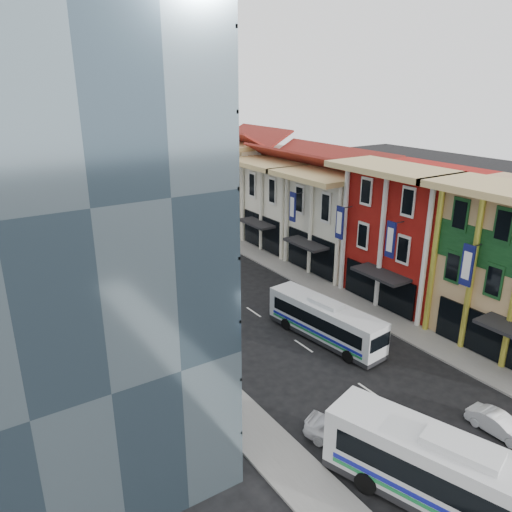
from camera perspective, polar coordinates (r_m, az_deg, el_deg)
ground at (r=30.74m, az=24.36°, el=-21.10°), size 200.00×200.00×0.00m
sidewalk_right at (r=48.44m, az=8.22°, el=-3.86°), size 3.00×90.00×0.15m
sidewalk_left at (r=40.26m, az=-10.62°, el=-9.12°), size 3.00×90.00×0.15m
shophouse_red at (r=46.99m, az=17.66°, el=2.35°), size 8.00×10.00×12.00m
shophouse_cream_near at (r=53.46m, az=9.77°, el=3.91°), size 8.00×9.00×10.00m
shophouse_cream_mid at (r=60.12m, az=3.95°, el=5.89°), size 8.00×9.00×10.00m
shophouse_cream_far at (r=68.47m, az=-1.37°, el=8.05°), size 8.00×12.00×11.00m
office_tower at (r=30.62m, az=-25.10°, el=9.92°), size 12.00×26.00×30.00m
office_block_far at (r=54.67m, az=-26.77°, el=4.59°), size 10.00×18.00×14.00m
bus_left_near at (r=26.48m, az=21.97°, el=-22.57°), size 6.63×12.82×4.02m
bus_left_far at (r=52.34m, az=-13.44°, el=-0.44°), size 4.09×11.13×3.49m
bus_right at (r=39.07m, az=7.90°, el=-7.26°), size 3.58×10.59×3.33m
sedan_left at (r=29.48m, az=10.24°, el=-19.39°), size 3.62×5.01×1.58m
sedan_right at (r=33.04m, az=26.03°, el=-16.93°), size 1.38×3.67×1.20m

